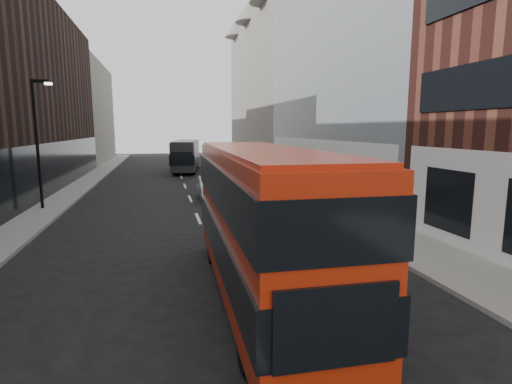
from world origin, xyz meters
TOP-DOWN VIEW (x-y plane):
  - sidewalk_right at (7.50, 25.00)m, footprint 3.00×80.00m
  - sidewalk_left at (-8.00, 25.00)m, footprint 2.00×80.00m
  - building_modern_block at (11.47, 21.00)m, footprint 5.03×22.00m
  - building_victorian at (11.38, 44.00)m, footprint 6.50×24.00m
  - building_left_mid at (-11.50, 30.00)m, footprint 5.00×24.00m
  - building_left_far at (-11.50, 52.00)m, footprint 5.00×20.00m
  - street_lamp at (-8.22, 18.00)m, footprint 1.06×0.22m
  - red_bus at (0.80, 3.92)m, footprint 2.58×10.08m
  - grey_bus at (0.80, 37.22)m, footprint 3.75×10.31m
  - car_a at (2.55, 17.76)m, footprint 1.95×4.62m
  - car_b at (1.32, 19.33)m, footprint 1.61×4.51m
  - car_c at (3.03, 24.00)m, footprint 2.61×5.60m

SIDE VIEW (x-z plane):
  - sidewalk_right at x=7.50m, z-range 0.00..0.15m
  - sidewalk_left at x=-8.00m, z-range 0.00..0.15m
  - car_b at x=1.32m, z-range 0.00..1.48m
  - car_a at x=2.55m, z-range 0.00..1.56m
  - car_c at x=3.03m, z-range 0.00..1.58m
  - grey_bus at x=0.80m, z-range 0.12..3.39m
  - red_bus at x=0.80m, z-range 0.22..4.27m
  - street_lamp at x=-8.22m, z-range 0.68..7.68m
  - building_left_far at x=-11.50m, z-range 0.00..13.00m
  - building_left_mid at x=-11.50m, z-range 0.00..14.00m
  - building_victorian at x=11.38m, z-range -0.84..20.16m
  - building_modern_block at x=11.47m, z-range -0.10..19.90m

